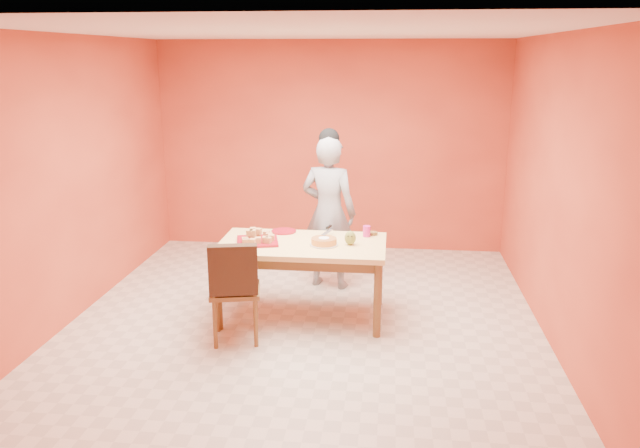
# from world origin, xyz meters

# --- Properties ---
(floor) EXTENTS (5.00, 5.00, 0.00)m
(floor) POSITION_xyz_m (0.00, 0.00, 0.00)
(floor) COLOR #BBB4A0
(floor) RESTS_ON ground
(ceiling) EXTENTS (5.00, 5.00, 0.00)m
(ceiling) POSITION_xyz_m (0.00, 0.00, 2.70)
(ceiling) COLOR white
(ceiling) RESTS_ON wall_back
(wall_back) EXTENTS (4.50, 0.00, 4.50)m
(wall_back) POSITION_xyz_m (0.00, 2.50, 1.35)
(wall_back) COLOR #D75131
(wall_back) RESTS_ON floor
(wall_left) EXTENTS (0.00, 5.00, 5.00)m
(wall_left) POSITION_xyz_m (-2.25, 0.00, 1.35)
(wall_left) COLOR #D75131
(wall_left) RESTS_ON floor
(wall_right) EXTENTS (0.00, 5.00, 5.00)m
(wall_right) POSITION_xyz_m (2.25, 0.00, 1.35)
(wall_right) COLOR #D75131
(wall_right) RESTS_ON floor
(dining_table) EXTENTS (1.60, 0.90, 0.76)m
(dining_table) POSITION_xyz_m (-0.04, 0.14, 0.67)
(dining_table) COLOR #F4D080
(dining_table) RESTS_ON floor
(dining_chair) EXTENTS (0.53, 0.59, 0.96)m
(dining_chair) POSITION_xyz_m (-0.56, -0.46, 0.50)
(dining_chair) COLOR brown
(dining_chair) RESTS_ON floor
(pastry_pile) EXTENTS (0.35, 0.35, 0.11)m
(pastry_pile) POSITION_xyz_m (-0.47, 0.10, 0.84)
(pastry_pile) COLOR tan
(pastry_pile) RESTS_ON pastry_platter
(person) EXTENTS (0.69, 0.54, 1.68)m
(person) POSITION_xyz_m (0.13, 1.02, 0.84)
(person) COLOR gray
(person) RESTS_ON floor
(pastry_platter) EXTENTS (0.47, 0.47, 0.02)m
(pastry_platter) POSITION_xyz_m (-0.47, 0.10, 0.77)
(pastry_platter) COLOR maroon
(pastry_platter) RESTS_ON dining_table
(red_dinner_plate) EXTENTS (0.29, 0.29, 0.02)m
(red_dinner_plate) POSITION_xyz_m (-0.28, 0.49, 0.77)
(red_dinner_plate) COLOR maroon
(red_dinner_plate) RESTS_ON dining_table
(white_cake_plate) EXTENTS (0.28, 0.28, 0.01)m
(white_cake_plate) POSITION_xyz_m (0.18, 0.08, 0.77)
(white_cake_plate) COLOR silver
(white_cake_plate) RESTS_ON dining_table
(sponge_cake) EXTENTS (0.29, 0.29, 0.06)m
(sponge_cake) POSITION_xyz_m (0.18, 0.08, 0.80)
(sponge_cake) COLOR #EE9F3D
(sponge_cake) RESTS_ON white_cake_plate
(cake_server) EXTENTS (0.11, 0.23, 0.01)m
(cake_server) POSITION_xyz_m (0.19, 0.26, 0.83)
(cake_server) COLOR white
(cake_server) RESTS_ON sponge_cake
(egg_ornament) EXTENTS (0.11, 0.10, 0.14)m
(egg_ornament) POSITION_xyz_m (0.43, 0.12, 0.83)
(egg_ornament) COLOR olive
(egg_ornament) RESTS_ON dining_table
(magenta_glass) EXTENTS (0.10, 0.10, 0.11)m
(magenta_glass) POSITION_xyz_m (0.57, 0.42, 0.81)
(magenta_glass) COLOR #C21D7D
(magenta_glass) RESTS_ON dining_table
(checker_tin) EXTENTS (0.12, 0.12, 0.03)m
(checker_tin) POSITION_xyz_m (0.63, 0.49, 0.77)
(checker_tin) COLOR #311F0D
(checker_tin) RESTS_ON dining_table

